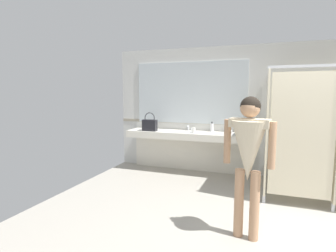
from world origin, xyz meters
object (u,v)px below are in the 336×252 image
at_px(person_standing, 249,150).
at_px(soap_dispenser, 212,127).
at_px(handbag, 150,125).
at_px(paper_cup, 194,130).

xyz_separation_m(person_standing, soap_dispenser, (-0.88, 2.45, -0.08)).
bearing_deg(handbag, paper_cup, 3.29).
xyz_separation_m(handbag, paper_cup, (0.96, 0.06, -0.08)).
bearing_deg(paper_cup, handbag, -176.71).
height_order(handbag, soap_dispenser, handbag).
bearing_deg(soap_dispenser, handbag, -166.33).
xyz_separation_m(person_standing, handbag, (-2.17, 2.14, -0.03)).
distance_m(person_standing, paper_cup, 2.51).
relative_size(person_standing, handbag, 4.16).
bearing_deg(person_standing, soap_dispenser, 109.74).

